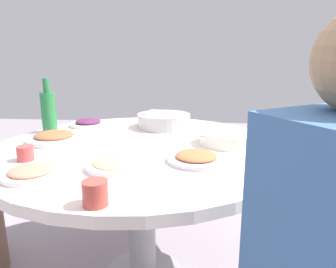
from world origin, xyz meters
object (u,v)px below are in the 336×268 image
soup_bowl (229,138)px  green_bottle (49,111)px  dish_noodles (115,165)px  dish_shrimp (31,173)px  tea_cup_far (95,193)px  dish_tofu_braise (196,158)px  dish_stirfry (54,137)px  round_dining_table (141,166)px  rice_bowl (164,120)px  dish_eggplant (88,123)px  tea_cup_near (25,153)px

soup_bowl → green_bottle: (-0.95, 0.15, 0.09)m
dish_noodles → green_bottle: (-0.50, 0.53, 0.10)m
dish_shrimp → dish_noodles: bearing=21.3°
dish_noodles → tea_cup_far: bearing=-85.9°
dish_tofu_braise → dish_stirfry: bearing=161.1°
tea_cup_far → round_dining_table: bearing=88.5°
rice_bowl → dish_shrimp: rice_bowl is taller
soup_bowl → dish_eggplant: (-0.79, 0.33, -0.01)m
rice_bowl → tea_cup_near: (-0.49, -0.64, -0.01)m
dish_noodles → dish_shrimp: (-0.27, -0.10, -0.00)m
tea_cup_near → dish_eggplant: bearing=87.0°
rice_bowl → dish_shrimp: bearing=-115.0°
round_dining_table → dish_eggplant: dish_eggplant is taller
rice_bowl → dish_eggplant: (-0.45, 0.00, -0.02)m
green_bottle → round_dining_table: bearing=-21.1°
dish_shrimp → green_bottle: bearing=109.9°
soup_bowl → tea_cup_far: size_ratio=3.89×
dish_stirfry → green_bottle: bearing=119.8°
round_dining_table → tea_cup_near: size_ratio=20.76×
rice_bowl → tea_cup_far: bearing=-95.1°
round_dining_table → dish_shrimp: (-0.30, -0.43, 0.12)m
soup_bowl → dish_noodles: bearing=-140.0°
green_bottle → tea_cup_near: bearing=-75.7°
soup_bowl → dish_noodles: (-0.45, -0.38, -0.01)m
dish_eggplant → dish_shrimp: 0.81m
dish_tofu_braise → dish_eggplant: bearing=137.0°
tea_cup_far → green_bottle: bearing=122.3°
dish_stirfry → dish_shrimp: (0.12, -0.45, -0.01)m
rice_bowl → soup_bowl: rice_bowl is taller
soup_bowl → dish_stirfry: soup_bowl is taller
rice_bowl → dish_noodles: bearing=-98.8°
dish_tofu_braise → tea_cup_near: tea_cup_near is taller
soup_bowl → round_dining_table: bearing=-172.6°
dish_tofu_braise → dish_shrimp: bearing=-159.5°
dish_eggplant → tea_cup_near: tea_cup_near is taller
dish_shrimp → tea_cup_near: tea_cup_near is taller
round_dining_table → dish_noodles: bearing=-96.4°
round_dining_table → dish_shrimp: dish_shrimp is taller
dish_eggplant → dish_shrimp: dish_eggplant is taller
rice_bowl → tea_cup_far: (-0.09, -0.99, -0.01)m
round_dining_table → soup_bowl: (0.41, 0.05, 0.13)m
dish_eggplant → tea_cup_far: 1.06m
dish_noodles → dish_shrimp: same height
dish_tofu_braise → dish_noodles: (-0.30, -0.11, -0.00)m
soup_bowl → dish_eggplant: 0.86m
dish_shrimp → green_bottle: size_ratio=0.67×
round_dining_table → green_bottle: bearing=158.9°
dish_shrimp → green_bottle: 0.68m
rice_bowl → dish_stirfry: rice_bowl is taller
rice_bowl → dish_eggplant: 0.45m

